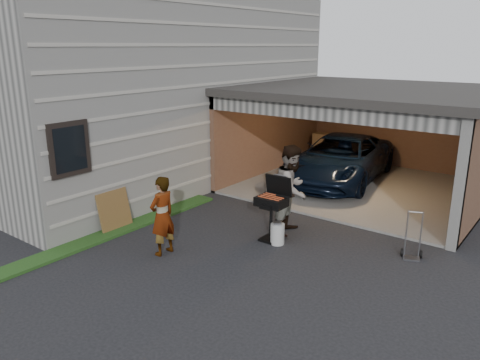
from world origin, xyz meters
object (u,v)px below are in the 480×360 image
Objects in this scene: woman at (162,216)px; bbq_grill at (272,203)px; plywood_panel at (114,211)px; propane_tank at (277,234)px; man at (292,189)px; minivan at (340,161)px; hand_truck at (412,249)px.

bbq_grill is (1.33, 1.86, 0.02)m from woman.
plywood_panel is at bearing -96.32° from woman.
bbq_grill is 3.14× the size of propane_tank.
bbq_grill is (-0.08, -0.64, -0.16)m from man.
man is at bearing -85.73° from minivan.
bbq_grill is 1.44× the size of hand_truck.
hand_truck is at bearing 19.14° from bbq_grill.
man is at bearing 164.24° from hand_truck.
minivan is 6.90m from plywood_panel.
minivan is 4.32m from man.
hand_truck is at bearing 22.54° from propane_tank.
minivan is 6.74m from woman.
man is 1.43× the size of bbq_grill.
propane_tank is at bearing 24.86° from plywood_panel.
woman reaches higher than hand_truck.
man is (0.88, -4.22, 0.31)m from minivan.
man is 2.17× the size of plywood_panel.
propane_tank is 0.46× the size of hand_truck.
man reaches higher than plywood_panel.
plywood_panel is 6.32m from hand_truck.
hand_truck is at bearing -56.25° from minivan.
minivan is at bearing 99.27° from bbq_grill.
hand_truck reaches higher than plywood_panel.
man is 0.67m from bbq_grill.
minivan reaches higher than plywood_panel.
minivan is 2.47× the size of man.
man is 3.97m from plywood_panel.
propane_tank is 2.65m from hand_truck.
man is 4.48× the size of propane_tank.
bbq_grill is at bearing -88.19° from minivan.
minivan is at bearing 176.26° from woman.
minivan is 5.08× the size of hand_truck.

